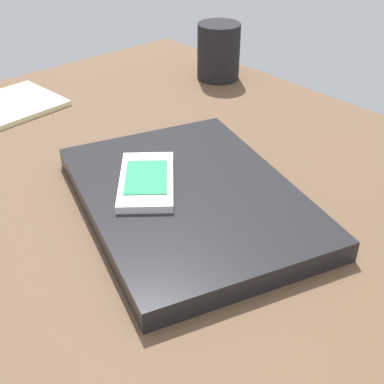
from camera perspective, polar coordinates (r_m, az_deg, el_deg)
The scene contains 4 objects.
desk_surface at distance 58.06cm, azimuth 3.91°, elevation -5.69°, with size 120.00×80.00×3.00cm, color brown.
laptop_closed at distance 60.41cm, azimuth 0.00°, elevation -0.58°, with size 31.80×23.14×2.53cm, color black.
cell_phone_on_laptop at distance 60.42cm, azimuth -5.05°, elevation 1.28°, with size 13.19×12.40×1.07cm.
pen_cup at distance 96.67cm, azimuth 2.96°, elevation 15.27°, with size 7.70×7.70×9.96cm, color black.
Camera 1 is at (31.13, -32.62, 38.07)cm, focal length 48.22 mm.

